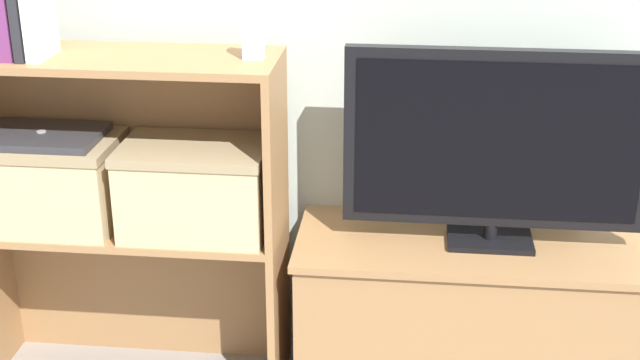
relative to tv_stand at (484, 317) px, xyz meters
The scene contains 11 objects.
tv_stand is the anchor object (origin of this frame).
tv 0.50m from the tv_stand, 90.00° to the right, with size 0.77×0.14×0.52m.
bookshelf_lower_tier 0.97m from the tv_stand, behind, with size 0.84×0.29×0.48m.
bookshelf_upper_tier 1.10m from the tv_stand, behind, with size 0.84×0.29×0.46m.
book_plum 1.45m from the tv_stand, behind, with size 0.04×0.13×0.20m.
book_charcoal 1.43m from the tv_stand, behind, with size 0.02×0.14×0.24m.
book_ivory 1.40m from the tv_stand, behind, with size 0.03×0.14×0.24m.
baby_monitor 0.98m from the tv_stand, behind, with size 0.05×0.04×0.14m.
storage_basket_left 1.23m from the tv_stand, behind, with size 0.38×0.26×0.24m.
storage_basket_right 0.86m from the tv_stand, behind, with size 0.38×0.26×0.24m.
laptop 1.27m from the tv_stand, behind, with size 0.31×0.22×0.02m.
Camera 1 is at (0.23, -1.95, 1.48)m, focal length 50.00 mm.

